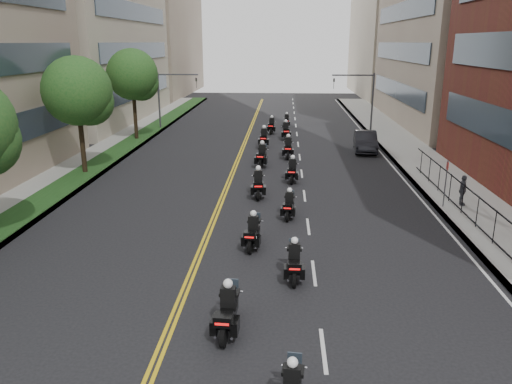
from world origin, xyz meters
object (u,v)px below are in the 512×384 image
(motorcycle_11, at_px, (286,132))
(pedestrian_c, at_px, (463,190))
(motorcycle_7, at_px, (292,171))
(motorcycle_9, at_px, (288,149))
(motorcycle_10, at_px, (264,139))
(parked_sedan, at_px, (365,141))
(motorcycle_3, at_px, (294,263))
(motorcycle_12, at_px, (272,126))
(motorcycle_2, at_px, (228,313))
(motorcycle_6, at_px, (258,185))
(motorcycle_4, at_px, (253,233))
(motorcycle_5, at_px, (289,206))
(motorcycle_8, at_px, (262,156))
(motorcycle_13, at_px, (287,121))

(motorcycle_11, xyz_separation_m, pedestrian_c, (9.30, -18.92, 0.26))
(motorcycle_7, distance_m, motorcycle_9, 6.71)
(motorcycle_9, relative_size, motorcycle_10, 0.99)
(pedestrian_c, bearing_deg, motorcycle_10, 48.49)
(motorcycle_10, xyz_separation_m, parked_sedan, (8.21, -1.14, 0.07))
(motorcycle_3, relative_size, motorcycle_12, 0.92)
(motorcycle_2, relative_size, motorcycle_12, 0.99)
(motorcycle_6, distance_m, motorcycle_12, 20.56)
(motorcycle_4, relative_size, motorcycle_10, 0.88)
(motorcycle_6, bearing_deg, motorcycle_4, -91.89)
(motorcycle_5, relative_size, motorcycle_12, 0.88)
(motorcycle_8, xyz_separation_m, motorcycle_10, (-0.14, 6.75, 0.00))
(motorcycle_5, height_order, motorcycle_11, motorcycle_11)
(parked_sedan, bearing_deg, motorcycle_3, -100.05)
(pedestrian_c, bearing_deg, motorcycle_5, 115.11)
(motorcycle_8, height_order, motorcycle_11, motorcycle_8)
(motorcycle_9, bearing_deg, motorcycle_12, 99.39)
(motorcycle_12, height_order, motorcycle_13, motorcycle_12)
(motorcycle_8, relative_size, parked_sedan, 0.51)
(motorcycle_3, distance_m, motorcycle_13, 34.48)
(motorcycle_13, relative_size, parked_sedan, 0.43)
(parked_sedan, xyz_separation_m, pedestrian_c, (2.92, -14.21, 0.17))
(motorcycle_13, bearing_deg, motorcycle_10, -98.67)
(motorcycle_2, height_order, motorcycle_12, motorcycle_12)
(motorcycle_4, bearing_deg, motorcycle_10, 97.18)
(motorcycle_5, distance_m, motorcycle_6, 3.81)
(motorcycle_6, xyz_separation_m, pedestrian_c, (10.87, -1.36, 0.26))
(motorcycle_12, xyz_separation_m, parked_sedan, (7.74, -7.71, 0.12))
(motorcycle_9, relative_size, motorcycle_13, 1.18)
(motorcycle_7, bearing_deg, motorcycle_6, -116.72)
(motorcycle_2, relative_size, motorcycle_11, 0.95)
(motorcycle_4, relative_size, motorcycle_11, 0.91)
(motorcycle_4, height_order, parked_sedan, motorcycle_4)
(motorcycle_4, relative_size, parked_sedan, 0.45)
(motorcycle_9, distance_m, motorcycle_13, 14.27)
(parked_sedan, bearing_deg, motorcycle_10, 176.88)
(motorcycle_5, distance_m, motorcycle_9, 13.44)
(motorcycle_9, height_order, motorcycle_12, motorcycle_9)
(motorcycle_9, height_order, motorcycle_11, motorcycle_9)
(motorcycle_3, height_order, motorcycle_4, motorcycle_4)
(motorcycle_8, bearing_deg, motorcycle_5, -75.28)
(motorcycle_9, relative_size, motorcycle_11, 1.01)
(motorcycle_4, distance_m, motorcycle_11, 24.91)
(motorcycle_2, distance_m, motorcycle_10, 27.88)
(motorcycle_6, relative_size, motorcycle_12, 1.03)
(motorcycle_5, bearing_deg, motorcycle_6, 123.20)
(motorcycle_2, bearing_deg, motorcycle_12, 92.74)
(motorcycle_10, height_order, parked_sedan, motorcycle_10)
(motorcycle_10, bearing_deg, motorcycle_12, 86.72)
(motorcycle_7, bearing_deg, motorcycle_2, -93.31)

